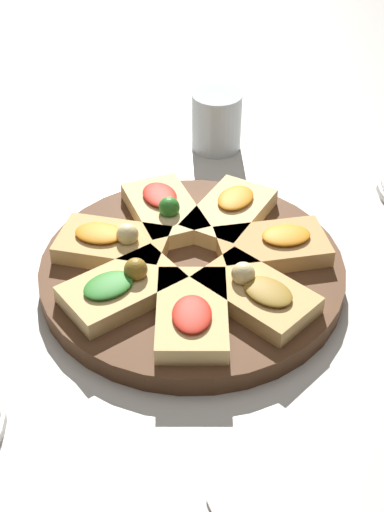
{
  "coord_description": "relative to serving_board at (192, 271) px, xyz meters",
  "views": [
    {
      "loc": [
        -0.42,
        -0.49,
        0.56
      ],
      "look_at": [
        0.0,
        0.0,
        0.04
      ],
      "focal_mm": 50.0,
      "sensor_mm": 36.0,
      "label": 1
    }
  ],
  "objects": [
    {
      "name": "water_glass",
      "position": [
        0.23,
        0.21,
        0.03
      ],
      "size": [
        0.08,
        0.08,
        0.09
      ],
      "primitive_type": "cylinder",
      "color": "silver",
      "rests_on": "ground_plane"
    },
    {
      "name": "focaccia_slice_6",
      "position": [
        -0.06,
        -0.07,
        0.02
      ],
      "size": [
        0.14,
        0.15,
        0.03
      ],
      "color": "#DBB775",
      "rests_on": "serving_board"
    },
    {
      "name": "ground_plane",
      "position": [
        0.0,
        0.0,
        -0.01
      ],
      "size": [
        3.0,
        3.0,
        0.0
      ],
      "primitive_type": "plane",
      "color": "beige"
    },
    {
      "name": "focaccia_slice_2",
      "position": [
        0.09,
        0.03,
        0.02
      ],
      "size": [
        0.15,
        0.11,
        0.03
      ],
      "color": "#E5C689",
      "rests_on": "serving_board"
    },
    {
      "name": "serving_board",
      "position": [
        0.0,
        0.0,
        0.0
      ],
      "size": [
        0.36,
        0.36,
        0.03
      ],
      "primitive_type": "cylinder",
      "color": "#51331E",
      "rests_on": "ground_plane"
    },
    {
      "name": "focaccia_slice_1",
      "position": [
        0.08,
        -0.05,
        0.02
      ],
      "size": [
        0.15,
        0.13,
        0.03
      ],
      "color": "tan",
      "rests_on": "serving_board"
    },
    {
      "name": "focaccia_slice_4",
      "position": [
        -0.06,
        0.08,
        0.03
      ],
      "size": [
        0.14,
        0.15,
        0.04
      ],
      "color": "tan",
      "rests_on": "serving_board"
    },
    {
      "name": "focaccia_slice_3",
      "position": [
        0.03,
        0.09,
        0.03
      ],
      "size": [
        0.11,
        0.15,
        0.04
      ],
      "color": "#E5C689",
      "rests_on": "serving_board"
    },
    {
      "name": "focaccia_slice_0",
      "position": [
        0.01,
        -0.1,
        0.03
      ],
      "size": [
        0.09,
        0.14,
        0.04
      ],
      "color": "tan",
      "rests_on": "serving_board"
    },
    {
      "name": "focaccia_slice_5",
      "position": [
        -0.1,
        0.01,
        0.03
      ],
      "size": [
        0.13,
        0.08,
        0.04
      ],
      "color": "#DBB775",
      "rests_on": "serving_board"
    }
  ]
}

